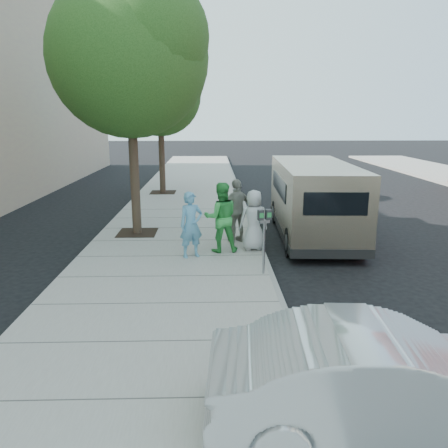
{
  "coord_description": "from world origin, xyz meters",
  "views": [
    {
      "loc": [
        0.05,
        -10.99,
        3.71
      ],
      "look_at": [
        0.36,
        -0.39,
        1.1
      ],
      "focal_mm": 35.0,
      "sensor_mm": 36.0,
      "label": 1
    }
  ],
  "objects": [
    {
      "name": "person_green_shirt",
      "position": [
        0.3,
        0.39,
        1.09
      ],
      "size": [
        0.99,
        0.81,
        1.89
      ],
      "primitive_type": "imported",
      "rotation": [
        0.0,
        0.0,
        3.25
      ],
      "color": "green",
      "rests_on": "sidewalk"
    },
    {
      "name": "parking_meter",
      "position": [
        1.25,
        -1.39,
        1.25
      ],
      "size": [
        0.33,
        0.18,
        1.52
      ],
      "rotation": [
        0.0,
        0.0,
        0.25
      ],
      "color": "gray",
      "rests_on": "sidewalk"
    },
    {
      "name": "sidewalk",
      "position": [
        -1.0,
        0.0,
        0.07
      ],
      "size": [
        5.0,
        60.0,
        0.15
      ],
      "primitive_type": "cube",
      "color": "gray",
      "rests_on": "ground"
    },
    {
      "name": "sedan",
      "position": [
        2.07,
        -6.57,
        0.69
      ],
      "size": [
        4.26,
        1.71,
        1.38
      ],
      "primitive_type": "imported",
      "rotation": [
        0.0,
        0.0,
        1.51
      ],
      "color": "silver",
      "rests_on": "ground"
    },
    {
      "name": "person_striped_polo",
      "position": [
        0.79,
        1.32,
        1.07
      ],
      "size": [
        1.17,
        0.89,
        1.84
      ],
      "primitive_type": "imported",
      "rotation": [
        0.0,
        0.0,
        3.62
      ],
      "color": "gray",
      "rests_on": "sidewalk"
    },
    {
      "name": "tree_near",
      "position": [
        -2.25,
        2.4,
        5.55
      ],
      "size": [
        4.62,
        4.6,
        7.53
      ],
      "color": "black",
      "rests_on": "sidewalk"
    },
    {
      "name": "curb_face",
      "position": [
        1.44,
        0.0,
        0.07
      ],
      "size": [
        0.12,
        60.0,
        0.16
      ],
      "primitive_type": "cube",
      "color": "gray",
      "rests_on": "ground"
    },
    {
      "name": "tree_far",
      "position": [
        -2.25,
        10.0,
        4.88
      ],
      "size": [
        3.92,
        3.8,
        6.49
      ],
      "color": "black",
      "rests_on": "sidewalk"
    },
    {
      "name": "ground",
      "position": [
        0.0,
        0.0,
        0.0
      ],
      "size": [
        120.0,
        120.0,
        0.0
      ],
      "primitive_type": "plane",
      "color": "black",
      "rests_on": "ground"
    },
    {
      "name": "van",
      "position": [
        3.23,
        2.37,
        1.23
      ],
      "size": [
        2.38,
        6.36,
        2.33
      ],
      "rotation": [
        0.0,
        0.0,
        -0.05
      ],
      "color": "tan",
      "rests_on": "ground"
    },
    {
      "name": "person_officer",
      "position": [
        -0.48,
        -0.08,
        1.01
      ],
      "size": [
        0.74,
        0.63,
        1.72
      ],
      "primitive_type": "imported",
      "rotation": [
        0.0,
        0.0,
        0.42
      ],
      "color": "#589ABC",
      "rests_on": "sidewalk"
    },
    {
      "name": "person_gray_shirt",
      "position": [
        1.2,
        0.51,
        0.98
      ],
      "size": [
        0.88,
        0.63,
        1.66
      ],
      "primitive_type": "imported",
      "rotation": [
        0.0,
        0.0,
        3.28
      ],
      "color": "#B5B5B8",
      "rests_on": "sidewalk"
    }
  ]
}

